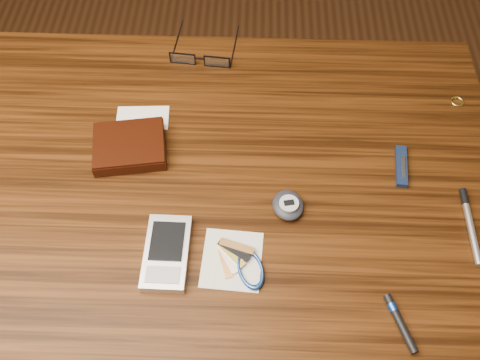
{
  "coord_description": "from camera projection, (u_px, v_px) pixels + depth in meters",
  "views": [
    {
      "loc": [
        0.08,
        -0.47,
        1.47
      ],
      "look_at": [
        0.06,
        0.0,
        0.76
      ],
      "focal_mm": 40.0,
      "sensor_mm": 36.0,
      "label": 1
    }
  ],
  "objects": [
    {
      "name": "ground",
      "position": [
        217.0,
        331.0,
        1.49
      ],
      "size": [
        3.8,
        3.8,
        0.0
      ],
      "primitive_type": "plane",
      "color": "#472814",
      "rests_on": "ground"
    },
    {
      "name": "desk",
      "position": [
        204.0,
        215.0,
        0.95
      ],
      "size": [
        1.0,
        0.7,
        0.75
      ],
      "color": "#391C09",
      "rests_on": "ground"
    },
    {
      "name": "wallet_and_card",
      "position": [
        130.0,
        146.0,
        0.89
      ],
      "size": [
        0.13,
        0.16,
        0.03
      ],
      "color": "black",
      "rests_on": "desk"
    },
    {
      "name": "eyeglasses",
      "position": [
        200.0,
        58.0,
        1.01
      ],
      "size": [
        0.13,
        0.13,
        0.03
      ],
      "color": "black",
      "rests_on": "desk"
    },
    {
      "name": "gold_ring",
      "position": [
        457.0,
        101.0,
        0.96
      ],
      "size": [
        0.03,
        0.03,
        0.0
      ],
      "primitive_type": "torus",
      "rotation": [
        0.0,
        0.0,
        -0.38
      ],
      "color": "#DBCD60",
      "rests_on": "desk"
    },
    {
      "name": "pda_phone",
      "position": [
        167.0,
        253.0,
        0.79
      ],
      "size": [
        0.07,
        0.12,
        0.02
      ],
      "color": "#BCBBC0",
      "rests_on": "desk"
    },
    {
      "name": "pedometer",
      "position": [
        288.0,
        205.0,
        0.83
      ],
      "size": [
        0.06,
        0.06,
        0.02
      ],
      "color": "#21232C",
      "rests_on": "desk"
    },
    {
      "name": "notepad_keys",
      "position": [
        241.0,
        263.0,
        0.78
      ],
      "size": [
        0.11,
        0.1,
        0.01
      ],
      "color": "silver",
      "rests_on": "desk"
    },
    {
      "name": "pocket_knife",
      "position": [
        401.0,
        166.0,
        0.88
      ],
      "size": [
        0.03,
        0.08,
        0.01
      ],
      "color": "#13203A",
      "rests_on": "desk"
    },
    {
      "name": "silver_pen",
      "position": [
        469.0,
        220.0,
        0.82
      ],
      "size": [
        0.01,
        0.13,
        0.01
      ],
      "color": "silver",
      "rests_on": "desk"
    },
    {
      "name": "black_blue_pen",
      "position": [
        399.0,
        321.0,
        0.73
      ],
      "size": [
        0.04,
        0.08,
        0.01
      ],
      "color": "black",
      "rests_on": "desk"
    }
  ]
}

